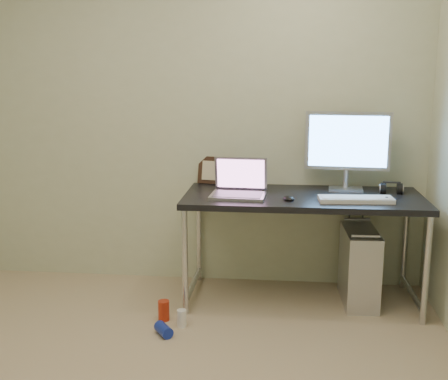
% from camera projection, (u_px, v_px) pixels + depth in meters
% --- Properties ---
extents(wall_back, '(3.50, 0.02, 2.50)m').
position_uv_depth(wall_back, '(185.00, 115.00, 4.09)').
color(wall_back, beige).
rests_on(wall_back, ground).
extents(desk, '(1.60, 0.70, 0.75)m').
position_uv_depth(desk, '(303.00, 207.00, 3.79)').
color(desk, black).
rests_on(desk, ground).
extents(tower_computer, '(0.23, 0.50, 0.55)m').
position_uv_depth(tower_computer, '(359.00, 266.00, 3.85)').
color(tower_computer, '#B9BABE').
rests_on(tower_computer, ground).
extents(cable_a, '(0.01, 0.16, 0.69)m').
position_uv_depth(cable_a, '(348.00, 234.00, 4.10)').
color(cable_a, black).
rests_on(cable_a, ground).
extents(cable_b, '(0.02, 0.11, 0.71)m').
position_uv_depth(cable_b, '(361.00, 238.00, 4.08)').
color(cable_b, black).
rests_on(cable_b, ground).
extents(can_red, '(0.09, 0.09, 0.13)m').
position_uv_depth(can_red, '(164.00, 310.00, 3.60)').
color(can_red, '#B12B14').
rests_on(can_red, ground).
extents(can_white, '(0.07, 0.07, 0.11)m').
position_uv_depth(can_white, '(182.00, 318.00, 3.51)').
color(can_white, white).
rests_on(can_white, ground).
extents(can_blue, '(0.14, 0.15, 0.07)m').
position_uv_depth(can_blue, '(164.00, 330.00, 3.39)').
color(can_blue, '#162AA1').
rests_on(can_blue, ground).
extents(laptop, '(0.38, 0.32, 0.25)m').
position_uv_depth(laptop, '(239.00, 187.00, 3.76)').
color(laptop, '#B8B8C0').
rests_on(laptop, desk).
extents(monitor, '(0.58, 0.19, 0.55)m').
position_uv_depth(monitor, '(348.00, 145.00, 3.87)').
color(monitor, '#B8B8C0').
rests_on(monitor, desk).
extents(keyboard, '(0.48, 0.18, 0.03)m').
position_uv_depth(keyboard, '(356.00, 199.00, 3.59)').
color(keyboard, silver).
rests_on(keyboard, desk).
extents(mouse_right, '(0.09, 0.13, 0.04)m').
position_uv_depth(mouse_right, '(387.00, 199.00, 3.57)').
color(mouse_right, black).
rests_on(mouse_right, desk).
extents(mouse_left, '(0.09, 0.12, 0.04)m').
position_uv_depth(mouse_left, '(289.00, 197.00, 3.63)').
color(mouse_left, black).
rests_on(mouse_left, desk).
extents(headphones, '(0.15, 0.09, 0.10)m').
position_uv_depth(headphones, '(391.00, 189.00, 3.83)').
color(headphones, black).
rests_on(headphones, desk).
extents(picture_frame, '(0.26, 0.12, 0.20)m').
position_uv_depth(picture_frame, '(215.00, 170.00, 4.13)').
color(picture_frame, black).
rests_on(picture_frame, desk).
extents(webcam, '(0.04, 0.03, 0.12)m').
position_uv_depth(webcam, '(241.00, 175.00, 4.05)').
color(webcam, silver).
rests_on(webcam, desk).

